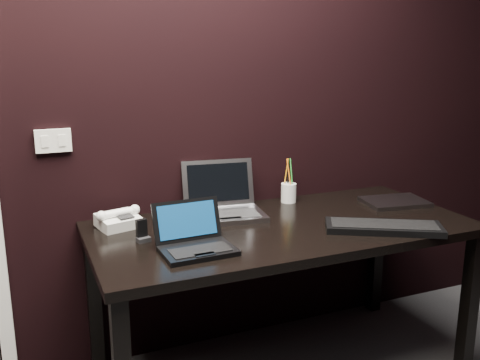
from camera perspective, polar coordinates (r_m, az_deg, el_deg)
name	(u,v)px	position (r m, az deg, el deg)	size (l,w,h in m)	color
wall_back	(189,94)	(2.55, -5.48, 9.12)	(4.00, 4.00, 0.00)	black
wall_switch	(53,141)	(2.45, -19.30, 3.97)	(0.15, 0.02, 0.10)	silver
desk	(282,241)	(2.44, 4.53, -6.48)	(1.70, 0.80, 0.74)	black
netbook	(195,242)	(2.10, -4.84, -6.56)	(0.29, 0.26, 0.18)	black
silver_laptop	(224,206)	(2.52, -1.74, -2.78)	(0.39, 0.36, 0.24)	#A3A2A8
ext_keyboard	(384,227)	(2.40, 15.08, -4.87)	(0.51, 0.39, 0.03)	black
closed_laptop	(395,202)	(2.83, 16.17, -2.25)	(0.34, 0.27, 0.02)	gray
desk_phone	(118,220)	(2.41, -12.87, -4.14)	(0.21, 0.19, 0.10)	silver
mobile_phone	(142,233)	(2.23, -10.39, -5.60)	(0.06, 0.05, 0.09)	black
pen_cup	(289,192)	(2.75, 5.20, -1.27)	(0.08, 0.08, 0.23)	silver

